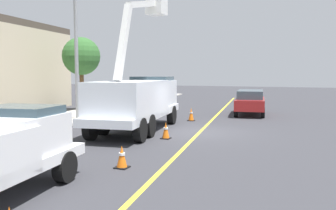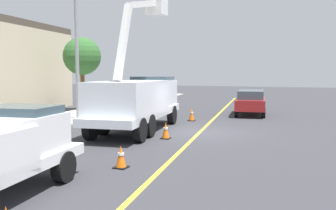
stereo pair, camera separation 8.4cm
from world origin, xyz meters
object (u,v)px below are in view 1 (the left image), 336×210
at_px(traffic_cone_mid_front, 122,157).
at_px(passing_minivan, 250,101).
at_px(traffic_cone_mid_rear, 166,131).
at_px(traffic_cone_trailing, 191,114).
at_px(utility_bucket_truck, 138,98).
at_px(traffic_signal_mast, 59,9).

bearing_deg(traffic_cone_mid_front, passing_minivan, -4.55).
distance_m(traffic_cone_mid_rear, traffic_cone_trailing, 6.19).
bearing_deg(utility_bucket_truck, traffic_cone_mid_front, -157.15).
bearing_deg(traffic_cone_mid_front, traffic_signal_mast, 48.03).
xyz_separation_m(traffic_cone_mid_front, traffic_signal_mast, (6.94, 7.72, 6.02)).
height_order(passing_minivan, traffic_signal_mast, traffic_signal_mast).
xyz_separation_m(utility_bucket_truck, traffic_cone_mid_rear, (-1.59, -2.17, -1.26)).
bearing_deg(traffic_signal_mast, utility_bucket_truck, -93.03).
relative_size(passing_minivan, traffic_cone_trailing, 6.26).
bearing_deg(traffic_cone_mid_rear, utility_bucket_truck, 53.80).
relative_size(utility_bucket_truck, traffic_cone_mid_front, 12.10).
bearing_deg(utility_bucket_truck, traffic_cone_trailing, -16.11).
distance_m(passing_minivan, traffic_signal_mast, 13.73).
distance_m(utility_bucket_truck, traffic_cone_mid_front, 7.36).
relative_size(traffic_cone_trailing, traffic_signal_mast, 0.09).
height_order(traffic_cone_mid_front, traffic_cone_mid_rear, traffic_cone_mid_rear).
relative_size(traffic_cone_mid_front, traffic_signal_mast, 0.08).
bearing_deg(traffic_signal_mast, traffic_cone_mid_rear, -104.66).
xyz_separation_m(passing_minivan, traffic_signal_mast, (-8.88, 8.98, 5.40)).
height_order(passing_minivan, traffic_cone_mid_front, passing_minivan).
bearing_deg(passing_minivan, traffic_signal_mast, 134.68).
bearing_deg(traffic_signal_mast, traffic_cone_mid_front, -131.97).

